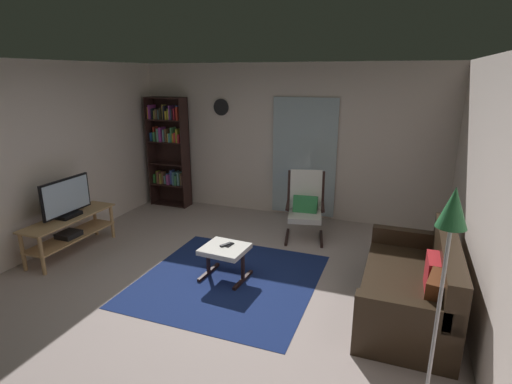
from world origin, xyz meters
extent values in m
plane|color=#B5A29D|center=(0.00, 0.00, 0.00)|extent=(7.02, 7.02, 0.00)
cube|color=silver|center=(0.00, 2.90, 1.30)|extent=(5.60, 0.06, 2.60)
cube|color=silver|center=(-2.70, 0.00, 1.30)|extent=(0.06, 6.00, 2.60)
cube|color=silver|center=(2.70, 0.00, 1.30)|extent=(0.06, 6.00, 2.60)
cube|color=silver|center=(0.35, 2.83, 1.05)|extent=(1.10, 0.01, 2.00)
cube|color=navy|center=(0.08, 0.29, 0.00)|extent=(2.08, 2.12, 0.01)
cube|color=tan|center=(-2.29, 0.24, 0.52)|extent=(0.42, 1.38, 0.02)
cube|color=tan|center=(-2.29, 0.24, 0.24)|extent=(0.38, 1.32, 0.02)
cylinder|color=tan|center=(-2.13, -0.40, 0.26)|extent=(0.05, 0.05, 0.51)
cylinder|color=tan|center=(-2.13, 0.88, 0.26)|extent=(0.05, 0.05, 0.51)
cylinder|color=tan|center=(-2.45, -0.40, 0.26)|extent=(0.05, 0.05, 0.51)
cylinder|color=tan|center=(-2.45, 0.88, 0.26)|extent=(0.05, 0.05, 0.51)
cube|color=black|center=(-2.29, 0.20, 0.29)|extent=(0.25, 0.28, 0.07)
cube|color=black|center=(-2.29, 0.24, 0.56)|extent=(0.20, 0.32, 0.05)
cube|color=black|center=(-2.29, 0.24, 0.83)|extent=(0.04, 0.81, 0.49)
cube|color=silver|center=(-2.27, 0.24, 0.83)|extent=(0.01, 0.76, 0.44)
cube|color=black|center=(-2.52, 2.59, 1.01)|extent=(0.02, 0.30, 2.02)
cube|color=black|center=(-1.80, 2.59, 1.01)|extent=(0.02, 0.30, 2.02)
cube|color=black|center=(-2.16, 2.73, 1.01)|extent=(0.74, 0.02, 2.02)
cube|color=black|center=(-2.16, 2.59, 0.02)|extent=(0.71, 0.28, 0.02)
cube|color=black|center=(-2.16, 2.59, 0.40)|extent=(0.71, 0.28, 0.02)
cube|color=black|center=(-2.16, 2.59, 0.81)|extent=(0.71, 0.28, 0.02)
cube|color=black|center=(-2.16, 2.59, 1.21)|extent=(0.71, 0.28, 0.02)
cube|color=black|center=(-2.16, 2.59, 1.61)|extent=(0.71, 0.28, 0.02)
cube|color=black|center=(-2.16, 2.59, 2.00)|extent=(0.71, 0.28, 0.02)
cube|color=#35883D|center=(-2.48, 2.61, 0.49)|extent=(0.04, 0.16, 0.17)
cube|color=#949C2A|center=(-2.42, 2.59, 0.53)|extent=(0.04, 0.11, 0.23)
cube|color=brown|center=(-2.38, 2.58, 0.52)|extent=(0.04, 0.19, 0.22)
cube|color=#A3963C|center=(-2.33, 2.57, 0.51)|extent=(0.02, 0.16, 0.20)
cube|color=brown|center=(-2.29, 2.58, 0.53)|extent=(0.03, 0.11, 0.23)
cube|color=slate|center=(-2.25, 2.60, 0.49)|extent=(0.04, 0.15, 0.16)
cube|color=#3D6DB2|center=(-2.21, 2.60, 0.51)|extent=(0.04, 0.11, 0.20)
cube|color=#993E87|center=(-2.17, 2.59, 0.51)|extent=(0.04, 0.20, 0.19)
cube|color=#3E54A6|center=(-2.12, 2.61, 0.54)|extent=(0.04, 0.12, 0.27)
cube|color=#59949A|center=(-2.08, 2.60, 0.50)|extent=(0.02, 0.13, 0.18)
cube|color=#5694A2|center=(-2.05, 2.61, 0.53)|extent=(0.02, 0.22, 0.24)
cube|color=#3F7F52|center=(-2.00, 2.60, 0.50)|extent=(0.04, 0.22, 0.18)
cube|color=#5D9295|center=(-1.95, 2.60, 0.54)|extent=(0.04, 0.18, 0.25)
cube|color=#A49433|center=(-1.91, 2.59, 0.52)|extent=(0.02, 0.10, 0.22)
cube|color=brown|center=(-1.88, 2.57, 0.52)|extent=(0.03, 0.13, 0.22)
cube|color=#275FAD|center=(-2.48, 2.58, 1.29)|extent=(0.04, 0.13, 0.15)
cube|color=red|center=(-2.43, 2.60, 1.35)|extent=(0.03, 0.13, 0.26)
cube|color=#377D4A|center=(-2.40, 2.60, 1.30)|extent=(0.03, 0.24, 0.17)
cube|color=brown|center=(-2.36, 2.58, 1.34)|extent=(0.03, 0.13, 0.24)
cube|color=#569F8C|center=(-2.31, 2.57, 1.34)|extent=(0.03, 0.19, 0.23)
cube|color=#9D3698|center=(-2.26, 2.58, 1.35)|extent=(0.04, 0.19, 0.26)
cube|color=orange|center=(-2.23, 2.61, 1.31)|extent=(0.02, 0.13, 0.18)
cube|color=slate|center=(-2.20, 2.60, 1.33)|extent=(0.03, 0.21, 0.22)
cube|color=brown|center=(-2.15, 2.57, 1.34)|extent=(0.03, 0.14, 0.24)
cube|color=gold|center=(-2.11, 2.58, 1.30)|extent=(0.03, 0.15, 0.15)
cube|color=#569F98|center=(-2.07, 2.57, 1.30)|extent=(0.03, 0.19, 0.16)
cube|color=#438A52|center=(-2.04, 2.58, 1.35)|extent=(0.03, 0.17, 0.27)
cube|color=orange|center=(-2.00, 2.58, 1.30)|extent=(0.02, 0.16, 0.16)
cube|color=red|center=(-1.97, 2.58, 1.31)|extent=(0.04, 0.15, 0.18)
cube|color=#9AA029|center=(-1.92, 2.60, 1.34)|extent=(0.04, 0.20, 0.25)
cube|color=red|center=(-1.88, 2.58, 1.30)|extent=(0.04, 0.22, 0.15)
cube|color=orange|center=(-2.49, 2.58, 1.73)|extent=(0.02, 0.19, 0.21)
cube|color=#923382|center=(-2.45, 2.57, 1.75)|extent=(0.03, 0.21, 0.25)
cube|color=black|center=(-2.41, 2.58, 1.72)|extent=(0.02, 0.19, 0.19)
cube|color=#9B983F|center=(-2.38, 2.58, 1.70)|extent=(0.04, 0.13, 0.15)
cube|color=brown|center=(-2.34, 2.60, 1.71)|extent=(0.03, 0.19, 0.18)
cube|color=#578C9B|center=(-2.30, 2.59, 1.70)|extent=(0.02, 0.11, 0.16)
cube|color=#2D2A1D|center=(-2.25, 2.60, 1.72)|extent=(0.04, 0.17, 0.20)
cube|color=#A28B39|center=(-2.20, 2.60, 1.75)|extent=(0.03, 0.12, 0.26)
cube|color=black|center=(-2.17, 2.59, 1.74)|extent=(0.03, 0.16, 0.24)
cube|color=gold|center=(-2.12, 2.59, 1.70)|extent=(0.03, 0.18, 0.15)
cube|color=#989E2E|center=(-2.08, 2.59, 1.72)|extent=(0.03, 0.16, 0.20)
cube|color=#8D4294|center=(-2.05, 2.60, 1.75)|extent=(0.02, 0.18, 0.25)
cube|color=teal|center=(-2.03, 2.57, 1.71)|extent=(0.02, 0.10, 0.19)
cube|color=black|center=(-1.99, 2.59, 1.72)|extent=(0.03, 0.18, 0.19)
cube|color=red|center=(-1.96, 2.60, 1.72)|extent=(0.03, 0.16, 0.20)
cube|color=#2756A1|center=(-1.92, 2.60, 1.75)|extent=(0.04, 0.11, 0.25)
cube|color=red|center=(-1.87, 2.58, 1.74)|extent=(0.03, 0.23, 0.24)
cube|color=#2F2216|center=(2.10, 0.35, 0.20)|extent=(0.88, 1.83, 0.40)
cube|color=#2F2216|center=(2.45, 0.35, 0.62)|extent=(0.18, 1.83, 0.44)
cube|color=#2F2216|center=(2.10, -0.50, 0.50)|extent=(0.88, 0.14, 0.20)
cube|color=#2F2216|center=(2.10, 1.19, 0.50)|extent=(0.88, 0.14, 0.20)
cube|color=red|center=(2.32, 0.16, 0.57)|extent=(0.15, 0.38, 0.34)
cube|color=#602E16|center=(2.32, -0.23, 0.57)|extent=(0.21, 0.40, 0.34)
cube|color=black|center=(0.89, 1.90, 0.02)|extent=(0.17, 0.59, 0.04)
cube|color=black|center=(0.83, 2.16, 0.68)|extent=(0.08, 0.18, 0.63)
cube|color=black|center=(0.88, 1.92, 0.54)|extent=(0.16, 0.52, 0.03)
cube|color=black|center=(0.38, 1.79, 0.02)|extent=(0.17, 0.59, 0.04)
cube|color=black|center=(0.32, 2.04, 0.68)|extent=(0.08, 0.18, 0.63)
cube|color=black|center=(0.38, 1.81, 0.54)|extent=(0.16, 0.52, 0.03)
cube|color=white|center=(0.64, 1.83, 0.38)|extent=(0.58, 0.61, 0.08)
cube|color=white|center=(0.58, 2.08, 0.72)|extent=(0.51, 0.29, 0.60)
cube|color=#318648|center=(0.62, 1.92, 0.50)|extent=(0.38, 0.23, 0.34)
cube|color=white|center=(0.02, 0.33, 0.38)|extent=(0.55, 0.51, 0.06)
cube|color=black|center=(-0.22, 0.35, 0.02)|extent=(0.07, 0.48, 0.04)
cube|color=black|center=(-0.22, 0.35, 0.20)|extent=(0.04, 0.04, 0.35)
cube|color=black|center=(0.26, 0.32, 0.02)|extent=(0.07, 0.48, 0.04)
cube|color=black|center=(0.26, 0.32, 0.20)|extent=(0.04, 0.04, 0.35)
cube|color=black|center=(0.01, 0.38, 0.42)|extent=(0.10, 0.15, 0.02)
cube|color=black|center=(0.05, 0.40, 0.42)|extent=(0.09, 0.15, 0.01)
cylinder|color=#B2B2B7|center=(2.24, -1.21, 0.78)|extent=(0.02, 0.02, 1.53)
cone|color=#318648|center=(2.24, -1.21, 1.67)|extent=(0.18, 0.18, 0.25)
cylinder|color=silver|center=(-1.17, 2.83, 1.85)|extent=(0.28, 0.02, 0.28)
cylinder|color=black|center=(-1.17, 2.82, 1.85)|extent=(0.29, 0.01, 0.29)
camera|label=1|loc=(1.94, -3.69, 2.42)|focal=28.11mm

